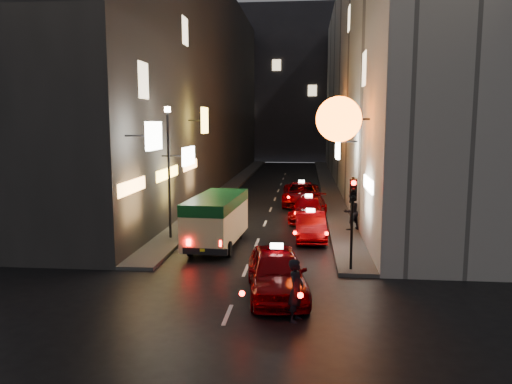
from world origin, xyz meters
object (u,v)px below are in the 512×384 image
(taxi_near, at_px, (277,268))
(traffic_light, at_px, (353,203))
(minibus, at_px, (217,215))
(lamp_post, at_px, (169,164))
(pedestrian_crossing, at_px, (296,286))

(taxi_near, height_order, traffic_light, traffic_light)
(minibus, xyz_separation_m, lamp_post, (-2.44, 0.94, 2.24))
(minibus, distance_m, pedestrian_crossing, 9.12)
(pedestrian_crossing, relative_size, lamp_post, 0.33)
(minibus, height_order, lamp_post, lamp_post)
(traffic_light, xyz_separation_m, lamp_post, (-8.20, 4.53, 1.04))
(lamp_post, bearing_deg, taxi_near, -52.12)
(minibus, bearing_deg, pedestrian_crossing, -65.46)
(taxi_near, relative_size, traffic_light, 1.72)
(taxi_near, xyz_separation_m, pedestrian_crossing, (0.68, -2.10, 0.11))
(pedestrian_crossing, xyz_separation_m, traffic_light, (1.98, 4.70, 1.66))
(pedestrian_crossing, distance_m, lamp_post, 11.45)
(pedestrian_crossing, distance_m, traffic_light, 5.36)
(minibus, xyz_separation_m, taxi_near, (3.10, -6.18, -0.57))
(taxi_near, bearing_deg, pedestrian_crossing, -72.06)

